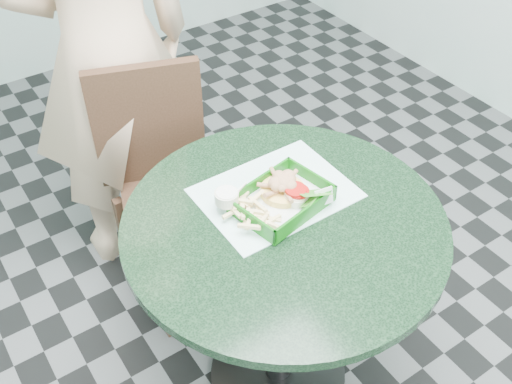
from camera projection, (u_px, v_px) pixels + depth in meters
floor at (278, 373)px, 2.15m from camera, size 4.00×5.00×0.02m
cafe_table at (283, 266)px, 1.76m from camera, size 0.90×0.90×0.75m
dining_chair at (166, 175)px, 2.14m from camera, size 0.39×0.39×0.93m
placemat at (275, 198)px, 1.72m from camera, size 0.42×0.32×0.00m
food_basket at (282, 207)px, 1.67m from camera, size 0.25×0.18×0.05m
crab_sandwich at (285, 190)px, 1.68m from camera, size 0.13×0.13×0.07m
fries_pile at (247, 209)px, 1.63m from camera, size 0.14×0.15×0.05m
sauce_ramekin at (227, 195)px, 1.66m from camera, size 0.07×0.07×0.04m
garnish_cup at (301, 202)px, 1.66m from camera, size 0.11×0.10×0.04m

